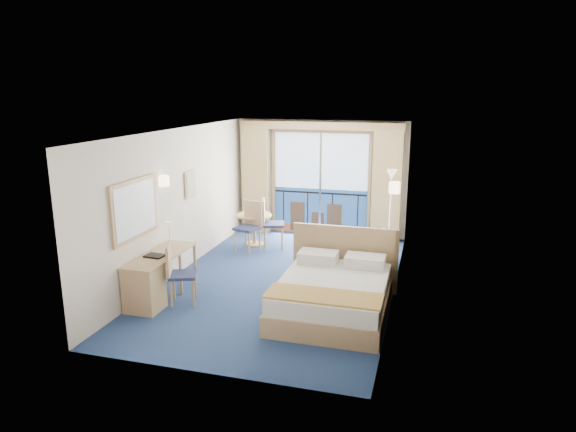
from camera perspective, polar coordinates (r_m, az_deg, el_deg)
The scene contains 22 objects.
floor at distance 9.41m, azimuth -0.68°, elevation -7.18°, with size 6.50×6.50×0.00m, color navy.
room_walls at distance 8.92m, azimuth -0.72°, elevation 3.53°, with size 4.04×6.54×2.72m.
balcony_door at distance 12.11m, azimuth 3.58°, elevation 3.24°, with size 2.36×0.03×2.52m.
curtain_left at distance 12.35m, azimuth -3.58°, elevation 4.08°, with size 0.65×0.22×2.55m, color tan.
curtain_right at distance 11.71m, azimuth 10.91°, elevation 3.30°, with size 0.65×0.22×2.55m, color tan.
pelmet at distance 11.80m, azimuth 3.60°, elevation 10.00°, with size 3.80×0.25×0.18m, color tan.
mirror at distance 8.43m, azimuth -16.65°, elevation 0.73°, with size 0.05×1.25×0.95m.
wall_print at distance 10.08m, azimuth -10.81°, elevation 3.47°, with size 0.04×0.42×0.52m.
sconce_left at distance 9.11m, azimuth -13.62°, elevation 3.82°, with size 0.18×0.18×0.18m, color beige.
sconce_right at distance 8.42m, azimuth 11.77°, elevation 3.11°, with size 0.18×0.18×0.18m, color beige.
bed at distance 8.05m, azimuth 5.07°, elevation -8.55°, with size 1.81×2.15×1.14m.
nightstand at distance 9.34m, azimuth 10.61°, elevation -6.00°, with size 0.37×0.35×0.49m, color tan.
phone at distance 9.26m, azimuth 10.46°, elevation -4.32°, with size 0.17×0.14×0.08m, color silver.
armchair at distance 10.49m, azimuth 9.13°, elevation -3.25°, with size 0.68×0.70×0.64m, color #494E58.
floor_lamp at distance 11.07m, azimuth 11.40°, elevation 2.91°, with size 0.24×0.24×1.74m.
desk at distance 8.47m, azimuth -15.30°, elevation -7.14°, with size 0.55×1.60×0.75m.
desk_chair at distance 8.46m, azimuth -12.24°, elevation -5.90°, with size 0.57×0.56×1.00m.
folder at distance 8.61m, azimuth -14.59°, elevation -4.29°, with size 0.31×0.23×0.03m, color black.
desk_lamp at distance 9.09m, azimuth -13.07°, elevation -1.36°, with size 0.11×0.11×0.40m.
round_table at distance 11.39m, azimuth -3.78°, elevation -0.63°, with size 0.77×0.77×0.70m.
table_chair_a at distance 11.18m, azimuth -2.09°, elevation -0.47°, with size 0.58×0.58×1.08m.
table_chair_b at distance 10.97m, azimuth -4.26°, elevation -0.80°, with size 0.58×0.58×1.07m.
Camera 1 is at (2.49, -8.41, 3.40)m, focal length 32.00 mm.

